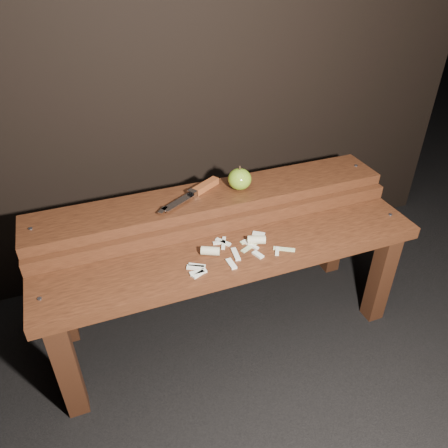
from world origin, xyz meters
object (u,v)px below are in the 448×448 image
object	(u,v)px
bench_rear_tier	(213,216)
apple	(240,179)
bench_front_tier	(238,271)
knife	(199,190)

from	to	relation	value
bench_rear_tier	apple	world-z (taller)	apple
bench_front_tier	knife	world-z (taller)	knife
bench_front_tier	knife	distance (m)	0.30
bench_rear_tier	apple	bearing A→B (deg)	2.54
bench_rear_tier	apple	xyz separation A→B (m)	(0.10, 0.00, 0.12)
bench_rear_tier	bench_front_tier	bearing A→B (deg)	-90.00
knife	bench_rear_tier	bearing A→B (deg)	-32.73
bench_front_tier	bench_rear_tier	xyz separation A→B (m)	(0.00, 0.23, 0.06)
bench_rear_tier	apple	size ratio (longest dim) A/B	14.48
bench_front_tier	apple	distance (m)	0.31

